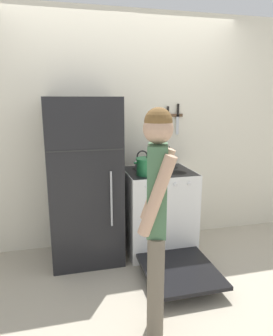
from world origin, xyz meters
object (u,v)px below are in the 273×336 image
(stove_range, at_px, (159,212))
(person, at_px, (157,214))
(tea_kettle, at_px, (142,164))
(dutch_oven_pot, at_px, (148,166))
(utensil_jar, at_px, (171,161))
(refrigerator, at_px, (85,181))

(stove_range, bearing_deg, person, -109.12)
(tea_kettle, bearing_deg, stove_range, -47.67)
(dutch_oven_pot, height_order, person, person)
(dutch_oven_pot, relative_size, tea_kettle, 1.35)
(stove_range, relative_size, utensil_jar, 5.58)
(person, bearing_deg, dutch_oven_pot, 5.87)
(stove_range, xyz_separation_m, dutch_oven_pot, (-0.16, -0.09, 0.54))
(refrigerator, distance_m, stove_range, 0.87)
(tea_kettle, height_order, person, person)
(stove_range, xyz_separation_m, person, (-0.40, -1.16, 0.46))
(refrigerator, relative_size, tea_kettle, 8.09)
(tea_kettle, height_order, utensil_jar, utensil_jar)
(refrigerator, xyz_separation_m, stove_range, (0.78, -0.04, -0.39))
(utensil_jar, bearing_deg, dutch_oven_pot, -143.13)
(refrigerator, height_order, utensil_jar, refrigerator)
(utensil_jar, bearing_deg, stove_range, -136.59)
(refrigerator, bearing_deg, stove_range, -3.15)
(refrigerator, height_order, tea_kettle, refrigerator)
(dutch_oven_pot, height_order, tea_kettle, tea_kettle)
(stove_range, bearing_deg, refrigerator, 176.85)
(refrigerator, xyz_separation_m, person, (0.38, -1.20, 0.08))
(refrigerator, distance_m, person, 1.26)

